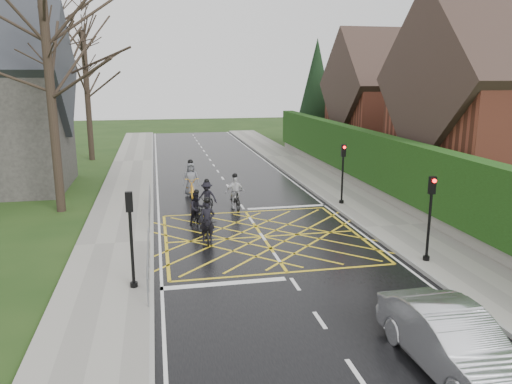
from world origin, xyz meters
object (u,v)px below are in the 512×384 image
object	(u,v)px
cyclist_rear	(208,227)
car	(453,342)
cyclist_lead	(191,183)
cyclist_front	(235,196)
cyclist_back	(197,212)
cyclist_mid	(207,200)

from	to	relation	value
cyclist_rear	car	distance (m)	11.20
cyclist_lead	cyclist_front	bearing A→B (deg)	-59.23
cyclist_front	car	distance (m)	15.37
cyclist_back	cyclist_front	bearing A→B (deg)	33.27
cyclist_mid	cyclist_front	xyz separation A→B (m)	(1.47, 0.43, 0.06)
cyclist_rear	cyclist_back	size ratio (longest dim) A/B	1.15
cyclist_mid	cyclist_front	size ratio (longest dim) A/B	0.99
cyclist_mid	car	xyz separation A→B (m)	(4.02, -14.72, 0.12)
cyclist_back	cyclist_mid	bearing A→B (deg)	56.06
cyclist_front	cyclist_lead	size ratio (longest dim) A/B	0.86
cyclist_rear	cyclist_lead	size ratio (longest dim) A/B	0.90
car	cyclist_rear	bearing A→B (deg)	111.70
cyclist_mid	cyclist_lead	distance (m)	3.66
cyclist_front	cyclist_rear	bearing A→B (deg)	-117.05
cyclist_mid	cyclist_lead	xyz separation A→B (m)	(-0.52, 3.62, 0.10)
car	cyclist_front	bearing A→B (deg)	97.75
cyclist_rear	cyclist_mid	xyz separation A→B (m)	(0.45, 4.45, 0.02)
cyclist_rear	cyclist_lead	bearing A→B (deg)	94.75
cyclist_back	cyclist_lead	size ratio (longest dim) A/B	0.79
cyclist_mid	cyclist_lead	world-z (taller)	cyclist_lead
cyclist_back	car	xyz separation A→B (m)	(4.68, -12.71, 0.12)
cyclist_back	cyclist_lead	bearing A→B (deg)	72.97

